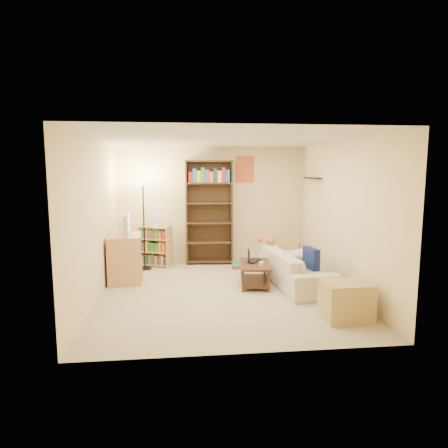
# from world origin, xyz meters

# --- Properties ---
(room) EXTENTS (4.50, 4.54, 2.52)m
(room) POSITION_xyz_m (0.00, 0.01, 1.62)
(room) COLOR #C0B190
(room) RESTS_ON ground
(sofa) EXTENTS (2.15, 1.11, 0.59)m
(sofa) POSITION_xyz_m (1.32, 0.29, 0.30)
(sofa) COLOR beige
(sofa) RESTS_ON ground
(navy_pillow) EXTENTS (0.18, 0.40, 0.35)m
(navy_pillow) POSITION_xyz_m (1.45, -0.14, 0.57)
(navy_pillow) COLOR navy
(navy_pillow) RESTS_ON sofa
(cream_blanket) EXTENTS (0.55, 0.39, 0.23)m
(cream_blanket) POSITION_xyz_m (1.46, 0.35, 0.51)
(cream_blanket) COLOR beige
(cream_blanket) RESTS_ON sofa
(tabby_cat) EXTENTS (0.47, 0.19, 0.16)m
(tabby_cat) POSITION_xyz_m (1.00, 1.05, 0.67)
(tabby_cat) COLOR #D2652C
(tabby_cat) RESTS_ON sofa
(coffee_table) EXTENTS (0.60, 0.94, 0.39)m
(coffee_table) POSITION_xyz_m (0.59, 0.32, 0.25)
(coffee_table) COLOR #46251A
(coffee_table) RESTS_ON ground
(laptop) EXTENTS (0.57, 0.55, 0.03)m
(laptop) POSITION_xyz_m (0.64, 0.43, 0.41)
(laptop) COLOR black
(laptop) RESTS_ON coffee_table
(laptop_screen) EXTENTS (0.05, 0.29, 0.20)m
(laptop_screen) POSITION_xyz_m (0.51, 0.44, 0.51)
(laptop_screen) COLOR white
(laptop_screen) RESTS_ON laptop
(mug) EXTENTS (0.17, 0.17, 0.08)m
(mug) POSITION_xyz_m (0.67, 0.10, 0.44)
(mug) COLOR white
(mug) RESTS_ON coffee_table
(tv_remote) EXTENTS (0.08, 0.16, 0.02)m
(tv_remote) POSITION_xyz_m (0.73, 0.60, 0.40)
(tv_remote) COLOR black
(tv_remote) RESTS_ON coffee_table
(tv_stand) EXTENTS (0.62, 0.83, 0.85)m
(tv_stand) POSITION_xyz_m (-1.70, 0.85, 0.43)
(tv_stand) COLOR tan
(tv_stand) RESTS_ON ground
(television) EXTENTS (0.71, 0.19, 0.40)m
(television) POSITION_xyz_m (-1.70, 0.85, 1.05)
(television) COLOR black
(television) RESTS_ON tv_stand
(tall_bookshelf) EXTENTS (1.01, 0.40, 2.21)m
(tall_bookshelf) POSITION_xyz_m (-0.07, 2.05, 1.17)
(tall_bookshelf) COLOR #3F2818
(tall_bookshelf) RESTS_ON ground
(short_bookshelf) EXTENTS (0.71, 0.51, 0.84)m
(short_bookshelf) POSITION_xyz_m (-1.22, 1.92, 0.42)
(short_bookshelf) COLOR tan
(short_bookshelf) RESTS_ON ground
(desk_fan) EXTENTS (0.30, 0.17, 0.43)m
(desk_fan) POSITION_xyz_m (-1.17, 1.88, 1.08)
(desk_fan) COLOR white
(desk_fan) RESTS_ON short_bookshelf
(floor_lamp) EXTENTS (0.31, 0.31, 1.83)m
(floor_lamp) POSITION_xyz_m (-1.42, 1.69, 1.46)
(floor_lamp) COLOR black
(floor_lamp) RESTS_ON ground
(side_table) EXTENTS (0.59, 0.59, 0.52)m
(side_table) POSITION_xyz_m (1.55, 1.61, 0.26)
(side_table) COLOR tan
(side_table) RESTS_ON ground
(end_cabinet) EXTENTS (0.63, 0.53, 0.52)m
(end_cabinet) POSITION_xyz_m (1.54, -1.38, 0.26)
(end_cabinet) COLOR tan
(end_cabinet) RESTS_ON ground
(book_stacks) EXTENTS (0.49, 0.22, 0.20)m
(book_stacks) POSITION_xyz_m (0.61, 1.52, 0.09)
(book_stacks) COLOR red
(book_stacks) RESTS_ON ground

